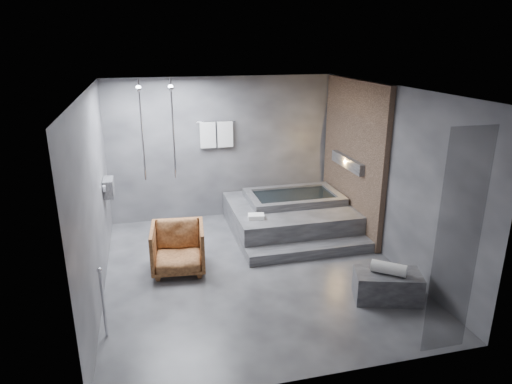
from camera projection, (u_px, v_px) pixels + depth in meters
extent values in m
plane|color=#2E2E30|center=(254.00, 270.00, 7.19)|extent=(5.00, 5.00, 0.00)
cube|color=#4D4D4F|center=(253.00, 89.00, 6.30)|extent=(4.50, 5.00, 0.04)
cube|color=#38383D|center=(224.00, 148.00, 9.05)|extent=(4.50, 0.04, 2.80)
cube|color=#38383D|center=(314.00, 261.00, 4.45)|extent=(4.50, 0.04, 2.80)
cube|color=#38383D|center=(94.00, 198.00, 6.23)|extent=(0.04, 5.00, 2.80)
cube|color=#38383D|center=(391.00, 175.00, 7.27)|extent=(0.04, 5.00, 2.80)
cube|color=#A57E61|center=(353.00, 157.00, 8.40)|extent=(0.10, 2.40, 2.78)
cube|color=#FF9938|center=(348.00, 162.00, 8.42)|extent=(0.14, 1.20, 0.20)
cube|color=gray|center=(109.00, 187.00, 7.63)|extent=(0.16, 0.42, 0.30)
imported|color=beige|center=(109.00, 192.00, 7.56)|extent=(0.08, 0.08, 0.21)
imported|color=beige|center=(110.00, 190.00, 7.75)|extent=(0.07, 0.07, 0.15)
cylinder|color=silver|center=(173.00, 130.00, 8.25)|extent=(0.04, 0.04, 1.80)
cylinder|color=silver|center=(142.00, 131.00, 8.12)|extent=(0.04, 0.04, 1.80)
cylinder|color=silver|center=(216.00, 122.00, 8.78)|extent=(0.75, 0.02, 0.02)
cube|color=white|center=(208.00, 135.00, 8.81)|extent=(0.30, 0.06, 0.50)
cube|color=white|center=(225.00, 134.00, 8.88)|extent=(0.30, 0.06, 0.50)
cylinder|color=silver|center=(103.00, 304.00, 5.45)|extent=(0.04, 0.04, 0.90)
cube|color=black|center=(457.00, 246.00, 4.89)|extent=(0.55, 0.01, 2.60)
cube|color=#333336|center=(289.00, 216.00, 8.69)|extent=(2.20, 2.00, 0.50)
cube|color=#333336|center=(311.00, 250.00, 7.65)|extent=(2.20, 0.36, 0.18)
cube|color=#2F2F31|center=(387.00, 286.00, 6.34)|extent=(1.00, 0.74, 0.40)
imported|color=#4D2913|center=(178.00, 248.00, 7.07)|extent=(0.88, 0.90, 0.75)
cylinder|color=white|center=(389.00, 268.00, 6.22)|extent=(0.47, 0.43, 0.17)
cube|color=white|center=(256.00, 216.00, 7.91)|extent=(0.31, 0.25, 0.07)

